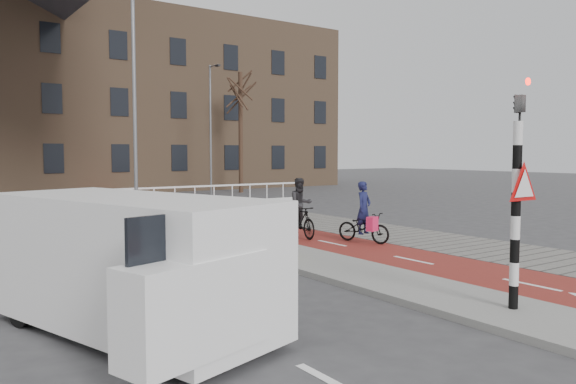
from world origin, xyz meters
TOP-DOWN VIEW (x-y plane):
  - ground at (0.00, 0.00)m, footprint 120.00×120.00m
  - bike_lane at (1.50, 10.00)m, footprint 2.50×60.00m
  - sidewalk at (4.30, 10.00)m, footprint 3.00×60.00m
  - curb_island at (-0.70, 4.00)m, footprint 1.80×16.00m
  - traffic_signal at (-0.60, -2.02)m, footprint 0.80×0.80m
  - bollard at (-0.97, 3.49)m, footprint 0.12×0.12m
  - cyclist_near at (2.33, 4.61)m, footprint 1.02×1.71m
  - cyclist_far at (1.37, 6.32)m, footprint 0.80×1.67m
  - van at (-5.74, 0.54)m, footprint 3.06×4.80m
  - railing at (-5.00, 17.00)m, footprint 28.00×0.10m
  - townhouse_row at (-3.00, 32.00)m, footprint 46.00×10.00m
  - tree_right at (9.52, 24.01)m, footprint 0.27×0.27m
  - streetlight_near at (-1.93, 11.04)m, footprint 0.12×0.12m
  - streetlight_right at (7.06, 23.34)m, footprint 0.12×0.12m

SIDE VIEW (x-z plane):
  - ground at x=0.00m, z-range 0.00..0.00m
  - bike_lane at x=1.50m, z-range 0.00..0.01m
  - sidewalk at x=4.30m, z-range 0.00..0.01m
  - curb_island at x=-0.70m, z-range 0.00..0.12m
  - railing at x=-5.00m, z-range -0.19..0.80m
  - bollard at x=-0.97m, z-range 0.12..0.90m
  - cyclist_near at x=2.33m, z-range -0.28..1.44m
  - cyclist_far at x=1.37m, z-range -0.14..1.63m
  - van at x=-5.74m, z-range 0.05..1.97m
  - traffic_signal at x=-0.60m, z-range 0.15..3.83m
  - tree_right at x=9.52m, z-range 0.00..7.60m
  - streetlight_right at x=7.06m, z-range 0.00..7.72m
  - streetlight_near at x=-1.93m, z-range 0.00..8.12m
  - townhouse_row at x=-3.00m, z-range -0.14..15.76m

